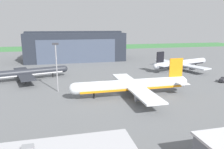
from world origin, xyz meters
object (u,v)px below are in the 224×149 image
at_px(airliner_far_left, 25,73).
at_px(apron_light_mast, 56,64).
at_px(ops_van, 222,80).
at_px(maintenance_hangar, 75,46).
at_px(airliner_far_right, 181,63).
at_px(airliner_near_right, 132,85).

xyz_separation_m(airliner_far_left, apron_light_mast, (15.18, -22.51, 7.63)).
bearing_deg(airliner_far_left, ops_van, -15.55).
relative_size(airliner_far_left, ops_van, 7.89).
height_order(maintenance_hangar, ops_van, maintenance_hangar).
relative_size(airliner_far_right, airliner_near_right, 0.89).
bearing_deg(apron_light_mast, airliner_near_right, -23.25).
height_order(airliner_far_left, ops_van, airliner_far_left).
xyz_separation_m(maintenance_hangar, airliner_far_left, (-28.29, -59.88, -6.70)).
bearing_deg(airliner_near_right, maintenance_hangar, 98.42).
height_order(airliner_far_right, apron_light_mast, apron_light_mast).
height_order(airliner_far_right, airliner_near_right, airliner_near_right).
xyz_separation_m(airliner_far_left, airliner_near_right, (42.21, -34.12, 0.32)).
distance_m(maintenance_hangar, airliner_far_left, 66.56).
distance_m(airliner_near_right, apron_light_mast, 30.31).
bearing_deg(apron_light_mast, ops_van, -1.88).
xyz_separation_m(airliner_far_right, airliner_near_right, (-44.38, -40.37, 0.30)).
relative_size(maintenance_hangar, apron_light_mast, 3.68).
height_order(maintenance_hangar, airliner_near_right, maintenance_hangar).
bearing_deg(airliner_near_right, airliner_far_left, 141.05).
bearing_deg(airliner_far_right, airliner_near_right, -137.71).
bearing_deg(airliner_far_right, apron_light_mast, -158.07).
height_order(airliner_far_left, apron_light_mast, apron_light_mast).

